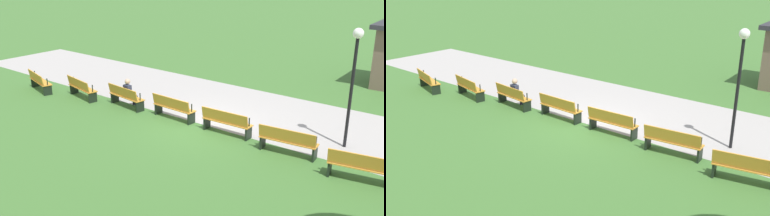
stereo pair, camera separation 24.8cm
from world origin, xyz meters
TOP-DOWN VIEW (x-y plane):
  - ground_plane at (0.00, 0.00)m, footprint 120.00×120.00m
  - path_paving at (0.00, 2.64)m, footprint 31.10×4.99m
  - bench_0 at (-8.28, -1.13)m, footprint 1.86×0.91m
  - bench_1 at (-5.95, -0.61)m, footprint 1.85×0.79m
  - bench_2 at (-3.58, -0.27)m, footprint 1.84×0.67m
  - bench_3 at (-1.20, -0.09)m, footprint 1.81×0.54m
  - bench_4 at (1.20, -0.09)m, footprint 1.81×0.54m
  - bench_5 at (3.58, -0.27)m, footprint 1.84×0.67m
  - bench_6 at (5.95, -0.61)m, footprint 1.85×0.79m
  - person_seated at (-3.47, -0.13)m, footprint 0.36×0.55m
  - lamp_post at (4.76, 1.44)m, footprint 0.32×0.32m

SIDE VIEW (x-z plane):
  - ground_plane at x=0.00m, z-range 0.00..0.00m
  - path_paving at x=0.00m, z-range 0.00..0.01m
  - bench_0 at x=-8.28m, z-range 0.03..0.92m
  - bench_1 at x=-5.95m, z-range 0.03..0.92m
  - bench_2 at x=-3.58m, z-range 0.03..0.92m
  - bench_3 at x=-1.20m, z-range 0.03..0.92m
  - bench_4 at x=1.20m, z-range 0.03..0.92m
  - bench_5 at x=3.58m, z-range 0.03..0.92m
  - bench_6 at x=5.95m, z-range 0.03..0.92m
  - person_seated at x=-3.47m, z-range 0.04..1.24m
  - lamp_post at x=4.76m, z-range 0.76..4.57m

